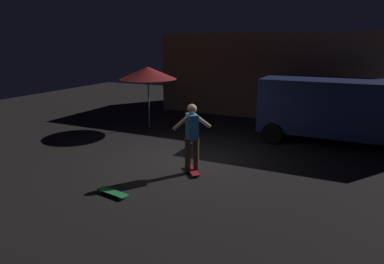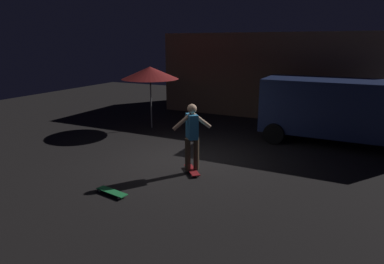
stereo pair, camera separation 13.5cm
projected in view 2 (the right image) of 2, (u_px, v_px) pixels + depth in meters
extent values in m
plane|color=black|center=(186.00, 162.00, 9.03)|extent=(28.00, 28.00, 0.00)
cube|color=#AD7F56|center=(281.00, 73.00, 15.31)|extent=(9.96, 4.19, 3.55)
cube|color=navy|center=(338.00, 107.00, 10.45)|extent=(4.61, 1.91, 1.70)
cylinder|color=black|center=(286.00, 121.00, 12.28)|extent=(0.66, 0.22, 0.66)
cylinder|color=black|center=(274.00, 134.00, 10.56)|extent=(0.66, 0.22, 0.66)
cylinder|color=slate|center=(151.00, 99.00, 12.35)|extent=(0.05, 0.05, 2.20)
cone|color=#A52626|center=(150.00, 73.00, 12.10)|extent=(2.10, 2.10, 0.45)
cube|color=#AD1E23|center=(192.00, 170.00, 8.28)|extent=(0.68, 0.71, 0.02)
sphere|color=silver|center=(199.00, 175.00, 8.04)|extent=(0.05, 0.05, 0.05)
sphere|color=silver|center=(192.00, 176.00, 7.99)|extent=(0.05, 0.05, 0.05)
sphere|color=silver|center=(192.00, 167.00, 8.59)|extent=(0.05, 0.05, 0.05)
sphere|color=silver|center=(186.00, 167.00, 8.55)|extent=(0.05, 0.05, 0.05)
cube|color=green|center=(112.00, 192.00, 7.09)|extent=(0.80, 0.32, 0.02)
sphere|color=silver|center=(125.00, 195.00, 7.00)|extent=(0.05, 0.05, 0.05)
sphere|color=silver|center=(119.00, 198.00, 6.86)|extent=(0.05, 0.05, 0.05)
sphere|color=silver|center=(106.00, 188.00, 7.33)|extent=(0.05, 0.05, 0.05)
sphere|color=silver|center=(100.00, 191.00, 7.19)|extent=(0.05, 0.05, 0.05)
cylinder|color=brown|center=(196.00, 154.00, 8.20)|extent=(0.14, 0.14, 0.82)
cylinder|color=brown|center=(188.00, 155.00, 8.14)|extent=(0.14, 0.14, 0.82)
cube|color=#338CCC|center=(192.00, 126.00, 7.99)|extent=(0.42, 0.43, 0.60)
sphere|color=tan|center=(192.00, 109.00, 7.87)|extent=(0.23, 0.23, 0.23)
cylinder|color=tan|center=(201.00, 120.00, 8.01)|extent=(0.46, 0.43, 0.46)
cylinder|color=tan|center=(183.00, 121.00, 7.89)|extent=(0.46, 0.43, 0.46)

